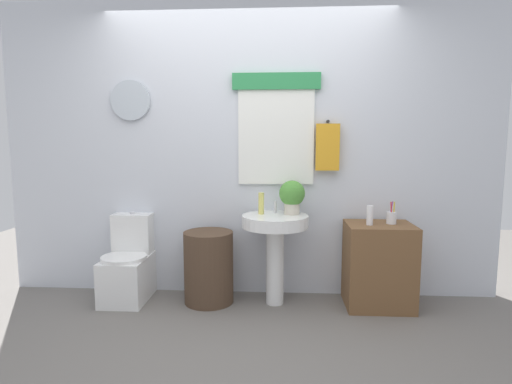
% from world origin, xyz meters
% --- Properties ---
extents(ground_plane, '(8.00, 8.00, 0.00)m').
position_xyz_m(ground_plane, '(0.00, 0.00, 0.00)').
color(ground_plane, slate).
extents(back_wall, '(4.40, 0.18, 2.60)m').
position_xyz_m(back_wall, '(0.00, 1.15, 1.31)').
color(back_wall, silver).
rests_on(back_wall, ground_plane).
extents(toilet, '(0.38, 0.51, 0.75)m').
position_xyz_m(toilet, '(-1.05, 0.89, 0.28)').
color(toilet, white).
rests_on(toilet, ground_plane).
extents(laundry_hamper, '(0.42, 0.42, 0.61)m').
position_xyz_m(laundry_hamper, '(-0.33, 0.85, 0.31)').
color(laundry_hamper, '#4C3828').
rests_on(laundry_hamper, ground_plane).
extents(pedestal_sink, '(0.55, 0.55, 0.76)m').
position_xyz_m(pedestal_sink, '(0.24, 0.85, 0.59)').
color(pedestal_sink, white).
rests_on(pedestal_sink, ground_plane).
extents(faucet, '(0.03, 0.03, 0.10)m').
position_xyz_m(faucet, '(0.24, 0.97, 0.81)').
color(faucet, silver).
rests_on(faucet, pedestal_sink).
extents(wooden_cabinet, '(0.54, 0.44, 0.70)m').
position_xyz_m(wooden_cabinet, '(1.10, 0.85, 0.35)').
color(wooden_cabinet, brown).
rests_on(wooden_cabinet, ground_plane).
extents(soap_bottle, '(0.05, 0.05, 0.18)m').
position_xyz_m(soap_bottle, '(0.12, 0.90, 0.86)').
color(soap_bottle, '#DBD166').
rests_on(soap_bottle, pedestal_sink).
extents(potted_plant, '(0.22, 0.22, 0.29)m').
position_xyz_m(potted_plant, '(0.38, 0.91, 0.93)').
color(potted_plant, beige).
rests_on(potted_plant, pedestal_sink).
extents(lotion_bottle, '(0.05, 0.05, 0.16)m').
position_xyz_m(lotion_bottle, '(1.01, 0.81, 0.78)').
color(lotion_bottle, white).
rests_on(lotion_bottle, wooden_cabinet).
extents(toothbrush_cup, '(0.08, 0.08, 0.19)m').
position_xyz_m(toothbrush_cup, '(1.20, 0.87, 0.75)').
color(toothbrush_cup, silver).
rests_on(toothbrush_cup, wooden_cabinet).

